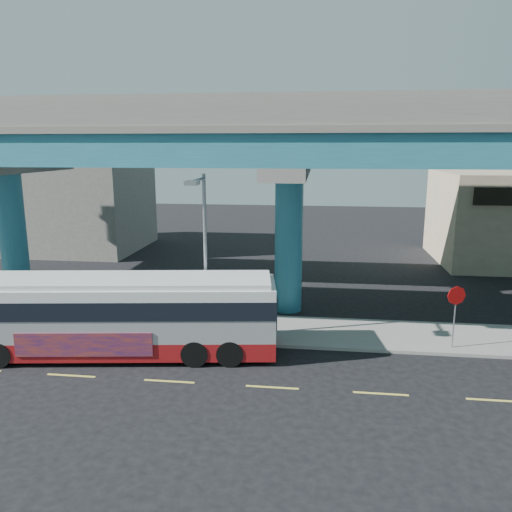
# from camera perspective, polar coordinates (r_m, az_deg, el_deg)

# --- Properties ---
(ground) EXTENTS (120.00, 120.00, 0.00)m
(ground) POSITION_cam_1_polar(r_m,az_deg,el_deg) (19.68, 1.96, -14.39)
(ground) COLOR black
(ground) RESTS_ON ground
(sidewalk) EXTENTS (70.00, 4.00, 0.15)m
(sidewalk) POSITION_cam_1_polar(r_m,az_deg,el_deg) (24.68, 3.13, -8.52)
(sidewalk) COLOR gray
(sidewalk) RESTS_ON ground
(lane_markings) EXTENTS (58.00, 0.12, 0.01)m
(lane_markings) POSITION_cam_1_polar(r_m,az_deg,el_deg) (19.42, 1.87, -14.77)
(lane_markings) COLOR #D8C64C
(lane_markings) RESTS_ON ground
(viaduct) EXTENTS (52.00, 12.40, 11.70)m
(viaduct) POSITION_cam_1_polar(r_m,az_deg,el_deg) (26.67, 3.92, 12.93)
(viaduct) COLOR #1F5C77
(viaduct) RESTS_ON ground
(building_concrete) EXTENTS (12.00, 10.00, 9.00)m
(building_concrete) POSITION_cam_1_polar(r_m,az_deg,el_deg) (46.97, -20.33, 6.25)
(building_concrete) COLOR gray
(building_concrete) RESTS_ON ground
(transit_bus) EXTENTS (13.70, 4.66, 3.45)m
(transit_bus) POSITION_cam_1_polar(r_m,az_deg,el_deg) (22.32, -15.34, -6.28)
(transit_bus) COLOR maroon
(transit_bus) RESTS_ON ground
(street_lamp) EXTENTS (0.50, 2.48, 7.57)m
(street_lamp) POSITION_cam_1_polar(r_m,az_deg,el_deg) (21.87, -6.18, 2.34)
(street_lamp) COLOR gray
(street_lamp) RESTS_ON sidewalk
(stop_sign) EXTENTS (0.83, 0.25, 2.82)m
(stop_sign) POSITION_cam_1_polar(r_m,az_deg,el_deg) (23.49, 21.87, -5.01)
(stop_sign) COLOR gray
(stop_sign) RESTS_ON sidewalk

